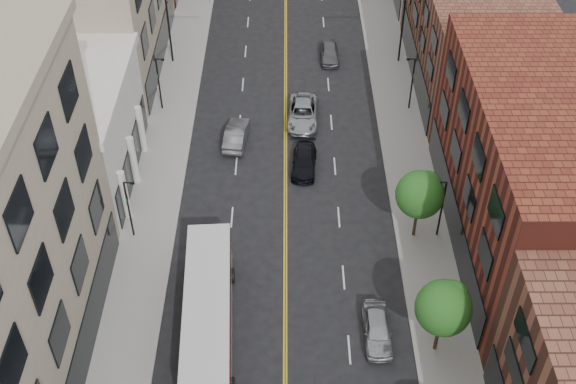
{
  "coord_description": "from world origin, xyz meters",
  "views": [
    {
      "loc": [
        0.13,
        -13.1,
        37.17
      ],
      "look_at": [
        0.19,
        23.19,
        5.0
      ],
      "focal_mm": 45.0,
      "sensor_mm": 36.0,
      "label": 1
    }
  ],
  "objects_px": {
    "car_parked_far": "(378,329)",
    "car_lane_c": "(330,53)",
    "city_bus": "(208,314)",
    "car_lane_a": "(304,161)",
    "car_lane_behind": "(236,134)",
    "car_lane_b": "(303,113)"
  },
  "relations": [
    {
      "from": "car_parked_far",
      "to": "car_lane_c",
      "type": "distance_m",
      "value": 33.52
    },
    {
      "from": "city_bus",
      "to": "car_parked_far",
      "type": "height_order",
      "value": "city_bus"
    },
    {
      "from": "car_lane_a",
      "to": "car_lane_c",
      "type": "bearing_deg",
      "value": 84.87
    },
    {
      "from": "car_lane_behind",
      "to": "car_lane_b",
      "type": "bearing_deg",
      "value": -145.86
    },
    {
      "from": "car_parked_far",
      "to": "car_lane_b",
      "type": "height_order",
      "value": "car_lane_b"
    },
    {
      "from": "car_parked_far",
      "to": "car_lane_a",
      "type": "bearing_deg",
      "value": 103.86
    },
    {
      "from": "car_lane_b",
      "to": "car_lane_c",
      "type": "relative_size",
      "value": 1.33
    },
    {
      "from": "city_bus",
      "to": "car_lane_c",
      "type": "bearing_deg",
      "value": 71.5
    },
    {
      "from": "car_lane_a",
      "to": "car_lane_behind",
      "type": "bearing_deg",
      "value": 152.66
    },
    {
      "from": "city_bus",
      "to": "car_lane_behind",
      "type": "relative_size",
      "value": 2.76
    },
    {
      "from": "car_lane_behind",
      "to": "car_lane_b",
      "type": "height_order",
      "value": "car_lane_b"
    },
    {
      "from": "city_bus",
      "to": "car_lane_c",
      "type": "relative_size",
      "value": 3.06
    },
    {
      "from": "car_lane_behind",
      "to": "car_lane_a",
      "type": "height_order",
      "value": "car_lane_behind"
    },
    {
      "from": "city_bus",
      "to": "car_lane_b",
      "type": "distance_m",
      "value": 23.85
    },
    {
      "from": "car_lane_b",
      "to": "car_lane_c",
      "type": "bearing_deg",
      "value": 77.58
    },
    {
      "from": "city_bus",
      "to": "car_lane_a",
      "type": "bearing_deg",
      "value": 65.93
    },
    {
      "from": "city_bus",
      "to": "car_lane_b",
      "type": "height_order",
      "value": "city_bus"
    },
    {
      "from": "city_bus",
      "to": "car_lane_b",
      "type": "relative_size",
      "value": 2.31
    },
    {
      "from": "car_lane_a",
      "to": "car_lane_c",
      "type": "distance_m",
      "value": 16.94
    },
    {
      "from": "city_bus",
      "to": "car_lane_c",
      "type": "height_order",
      "value": "city_bus"
    },
    {
      "from": "car_lane_b",
      "to": "car_lane_c",
      "type": "xyz_separation_m",
      "value": [
        2.79,
        10.23,
        -0.06
      ]
    },
    {
      "from": "car_parked_far",
      "to": "car_lane_c",
      "type": "relative_size",
      "value": 1.03
    }
  ]
}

